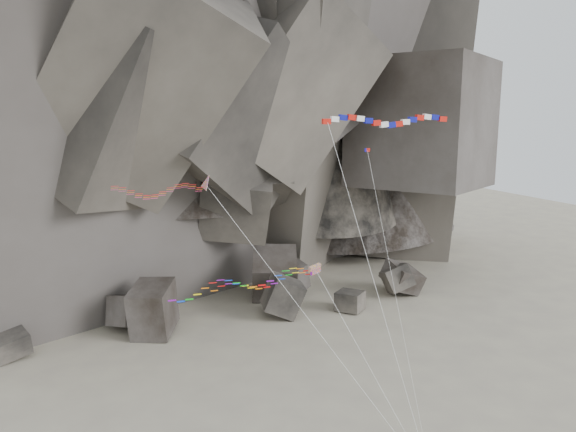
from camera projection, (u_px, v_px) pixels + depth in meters
name	position (u px, v px, depth m)	size (l,w,h in m)	color
headland	(148.00, 41.00, 104.29)	(110.00, 70.00, 84.00)	#524B43
boulder_field	(261.00, 294.00, 83.60)	(63.15, 17.51, 8.49)	#47423F
delta_kite	(156.00, 190.00, 45.60)	(21.30, 15.25, 23.26)	red
banner_kite	(386.00, 122.00, 46.48)	(10.96, 10.07, 28.12)	red
parafoil_kite	(240.00, 284.00, 46.58)	(17.89, 11.91, 15.42)	yellow
pennant_kite	(384.00, 235.00, 47.93)	(0.87, 11.68, 25.09)	red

